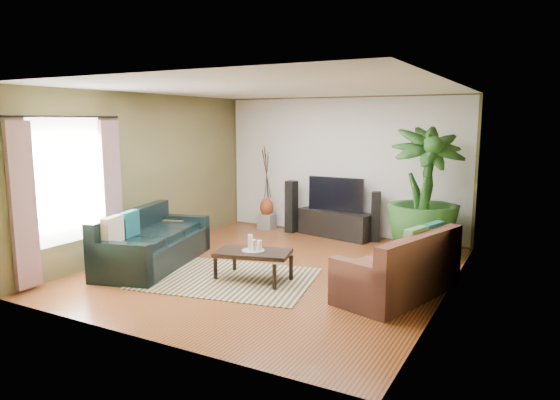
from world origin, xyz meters
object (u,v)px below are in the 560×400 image
Objects in this scene: pedestal at (267,221)px; vase at (267,207)px; tv_stand at (335,224)px; side_table at (174,232)px; sofa_right at (398,263)px; television at (336,194)px; speaker_right at (376,217)px; sofa_left at (154,238)px; speaker_left at (291,207)px; coffee_table at (253,265)px; potted_plant at (424,192)px.

vase is (0.00, 0.00, 0.30)m from pedestal.
side_table is (-2.24, -2.12, 0.01)m from tv_stand.
television reaches higher than sofa_right.
television is at bearing 164.61° from speaker_right.
sofa_left is at bearing -119.47° from television.
television is at bearing 0.00° from vase.
speaker_right is at bearing 12.78° from tv_stand.
pedestal is (-0.61, 0.06, -0.37)m from speaker_left.
coffee_table is at bearing -90.28° from television.
speaker_right is 2.38× the size of vase.
potted_plant is (3.57, 2.53, 0.65)m from sofa_left.
side_table reaches higher than tv_stand.
sofa_right is 4.65× the size of vase.
sofa_left is 4.43m from potted_plant.
coffee_table is 3.41m from pedestal.
television is at bearing 0.00° from tv_stand.
vase is (-1.54, 0.00, -0.39)m from television.
coffee_table is 3.17m from potted_plant.
side_table reaches higher than coffee_table.
television is (0.00, 0.00, 0.58)m from tv_stand.
tv_stand is (-1.95, 2.68, -0.17)m from sofa_right.
speaker_left is (-0.93, -0.06, 0.27)m from tv_stand.
vase is (-1.54, 0.00, 0.20)m from tv_stand.
sofa_left is at bearing 167.75° from coffee_table.
sofa_left reaches higher than side_table.
television reaches higher than sofa_left.
television reaches higher than vase.
television is (1.77, 3.13, 0.41)m from sofa_left.
potted_plant is at bearing -10.22° from pedestal.
tv_stand is 3.86× the size of vase.
sofa_left is 1.21× the size of sofa_right.
television is 1.06× the size of speaker_left.
sofa_left and sofa_right have the same top height.
tv_stand is 1.56m from vase.
vase is (0.23, 3.13, 0.02)m from sofa_left.
sofa_right is 1.75× the size of speaker_left.
sofa_right is at bearing -85.79° from potted_plant.
sofa_left reaches higher than coffee_table.
television is at bearing 74.79° from coffee_table.
speaker_left is at bearing 166.61° from speaker_right.
tv_stand is 2.88× the size of side_table.
pedestal is 0.30m from vase.
pedestal is (0.23, 3.13, -0.27)m from sofa_left.
coffee_table is 3.42m from vase.
potted_plant reaches higher than sofa_left.
speaker_left is at bearing 57.62° from side_table.
speaker_right is (0.81, 0.00, 0.22)m from tv_stand.
side_table is (-4.19, 0.56, -0.16)m from sofa_right.
sofa_right is 5.95× the size of pedestal.
side_table is (-1.30, -2.06, -0.26)m from speaker_left.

